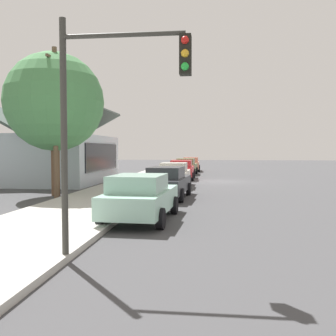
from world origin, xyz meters
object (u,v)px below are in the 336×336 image
object	(u,v)px
car_charcoal	(168,182)
car_olive	(186,166)
shade_tree	(55,102)
car_ivory	(174,174)
utility_pole_wooden	(55,120)
car_cherry	(182,169)
car_coral	(191,164)
traffic_light_main	(112,99)
car_seafoam	(141,197)
fire_hydrant_red	(169,171)

from	to	relation	value
car_charcoal	car_olive	xyz separation A→B (m)	(17.76, 0.26, -0.00)
car_olive	shade_tree	distance (m)	18.69
car_ivory	shade_tree	xyz separation A→B (m)	(-5.36, 5.78, 4.09)
car_ivory	car_olive	size ratio (longest dim) A/B	0.97
utility_pole_wooden	car_charcoal	bearing A→B (deg)	-85.48
car_cherry	shade_tree	xyz separation A→B (m)	(-11.49, 5.77, 4.09)
car_olive	car_coral	size ratio (longest dim) A/B	0.95
shade_tree	traffic_light_main	bearing A→B (deg)	-151.27
car_seafoam	utility_pole_wooden	bearing A→B (deg)	47.68
car_seafoam	car_cherry	distance (m)	17.80
car_charcoal	traffic_light_main	distance (m)	10.97
car_seafoam	car_coral	distance (m)	29.42
car_charcoal	car_olive	world-z (taller)	same
shade_tree	traffic_light_main	size ratio (longest dim) A/B	1.44
car_charcoal	car_cherry	bearing A→B (deg)	4.39
car_ivory	car_seafoam	bearing A→B (deg)	179.78
car_cherry	car_coral	size ratio (longest dim) A/B	0.99
car_olive	car_charcoal	bearing A→B (deg)	-176.72
car_cherry	car_olive	world-z (taller)	same
traffic_light_main	fire_hydrant_red	bearing A→B (deg)	3.79
car_charcoal	car_coral	xyz separation A→B (m)	(23.57, 0.10, 0.00)
car_coral	utility_pole_wooden	xyz separation A→B (m)	(-24.01, 5.48, 3.11)
car_ivory	utility_pole_wooden	world-z (taller)	utility_pole_wooden
car_coral	shade_tree	distance (m)	24.20
car_olive	utility_pole_wooden	distance (m)	19.22
car_seafoam	car_olive	bearing A→B (deg)	3.11
car_cherry	shade_tree	world-z (taller)	shade_tree
car_seafoam	shade_tree	world-z (taller)	shade_tree
car_cherry	utility_pole_wooden	distance (m)	13.85
car_olive	utility_pole_wooden	size ratio (longest dim) A/B	0.61
car_cherry	fire_hydrant_red	distance (m)	2.84
shade_tree	fire_hydrant_red	size ratio (longest dim) A/B	10.54
car_olive	car_seafoam	bearing A→B (deg)	-177.50
car_charcoal	car_olive	distance (m)	17.76
car_charcoal	utility_pole_wooden	distance (m)	6.41
car_seafoam	utility_pole_wooden	distance (m)	8.22
fire_hydrant_red	car_charcoal	bearing A→B (deg)	-173.74
car_seafoam	car_charcoal	distance (m)	5.86
car_seafoam	car_cherry	size ratio (longest dim) A/B	0.97
car_seafoam	fire_hydrant_red	bearing A→B (deg)	6.84
car_olive	shade_tree	bearing A→B (deg)	164.08
car_charcoal	car_coral	bearing A→B (deg)	3.55
car_seafoam	car_coral	size ratio (longest dim) A/B	0.96
utility_pole_wooden	fire_hydrant_red	size ratio (longest dim) A/B	10.56
car_charcoal	traffic_light_main	bearing A→B (deg)	-176.29
car_seafoam	utility_pole_wooden	world-z (taller)	utility_pole_wooden
car_ivory	car_cherry	bearing A→B (deg)	-0.18
car_seafoam	car_olive	size ratio (longest dim) A/B	1.01
car_coral	car_ivory	bearing A→B (deg)	178.35
car_charcoal	traffic_light_main	size ratio (longest dim) A/B	0.93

